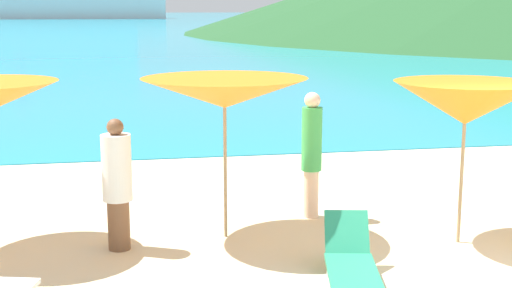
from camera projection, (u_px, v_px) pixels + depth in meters
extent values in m
cube|color=beige|center=(299.00, 139.00, 16.86)|extent=(50.00, 100.00, 0.30)
cube|color=teal|center=(135.00, 17.00, 226.72)|extent=(650.00, 440.00, 0.02)
cylinder|color=#9E7F59|center=(225.00, 162.00, 9.00)|extent=(0.04, 0.04, 1.98)
cone|color=orange|center=(225.00, 93.00, 8.83)|extent=(2.26, 2.26, 0.38)
sphere|color=#9E7F59|center=(224.00, 83.00, 8.81)|extent=(0.07, 0.07, 0.07)
cylinder|color=#9E7F59|center=(462.00, 169.00, 8.79)|extent=(0.04, 0.04, 1.92)
cone|color=orange|center=(466.00, 103.00, 8.64)|extent=(1.93, 1.93, 0.53)
sphere|color=#9E7F59|center=(466.00, 90.00, 8.60)|extent=(0.07, 0.07, 0.07)
cube|color=#268C66|center=(353.00, 273.00, 7.33)|extent=(0.75, 1.20, 0.05)
cube|color=#268C66|center=(347.00, 233.00, 7.99)|extent=(0.56, 0.45, 0.45)
cylinder|color=silver|center=(328.00, 269.00, 7.79)|extent=(0.04, 0.04, 0.19)
cylinder|color=silver|center=(369.00, 269.00, 7.78)|extent=(0.04, 0.04, 0.19)
cylinder|color=brown|center=(119.00, 225.00, 8.66)|extent=(0.27, 0.27, 0.63)
cylinder|color=white|center=(117.00, 168.00, 8.52)|extent=(0.36, 0.36, 0.82)
sphere|color=brown|center=(115.00, 127.00, 8.43)|extent=(0.20, 0.20, 0.20)
cylinder|color=beige|center=(311.00, 194.00, 9.99)|extent=(0.22, 0.22, 0.69)
cylinder|color=#3FB259|center=(312.00, 139.00, 9.83)|extent=(0.29, 0.29, 0.89)
sphere|color=beige|center=(312.00, 100.00, 9.73)|extent=(0.22, 0.22, 0.22)
cube|color=white|center=(47.00, 6.00, 188.28)|extent=(62.59, 9.45, 6.86)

